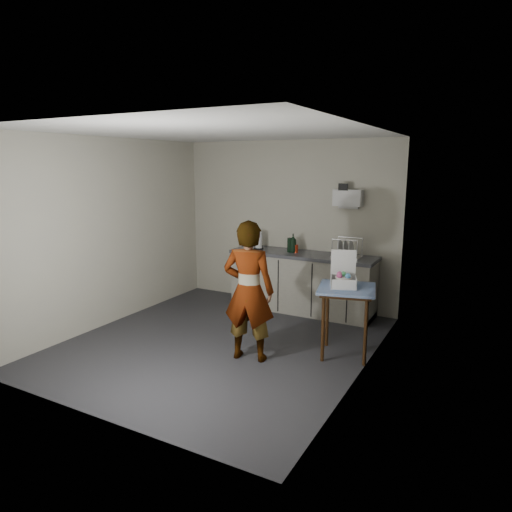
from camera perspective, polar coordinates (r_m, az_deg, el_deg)
The scene contains 15 objects.
ground at distance 5.93m, azimuth -4.44°, elevation -10.75°, with size 4.00×4.00×0.00m, color #27262B.
wall_back at distance 7.30m, azimuth 3.91°, elevation 4.05°, with size 3.60×0.02×2.60m, color beige.
wall_right at distance 4.85m, azimuth 13.41°, elevation -0.01°, with size 0.02×4.00×2.60m, color beige.
wall_left at distance 6.70m, azimuth -17.60°, elevation 2.88°, with size 0.02×4.00×2.60m, color beige.
ceiling at distance 5.50m, azimuth -4.87°, elevation 15.14°, with size 3.60×4.00×0.01m, color white.
kitchen_counter at distance 7.05m, azimuth 5.79°, elevation -3.49°, with size 2.24×0.62×0.91m.
wall_shelf at distance 6.84m, azimuth 11.41°, elevation 7.11°, with size 0.42×0.18×0.37m.
side_table at distance 5.42m, azimuth 11.25°, elevation -4.96°, with size 0.78×0.78×0.83m.
standing_man at distance 5.21m, azimuth -0.93°, elevation -4.41°, with size 0.59×0.39×1.63m, color #B2A593.
soap_bottle at distance 6.95m, azimuth 4.65°, elevation 1.61°, with size 0.11×0.11×0.29m, color black.
soda_can at distance 6.96m, azimuth 5.02°, elevation 0.93°, with size 0.06×0.06×0.12m, color #B92C12.
dark_bottle at distance 6.98m, azimuth 4.20°, elevation 1.38°, with size 0.06×0.06×0.22m, color black.
paper_towel at distance 7.23m, azimuth 0.34°, elevation 1.96°, with size 0.16×0.16×0.28m.
dish_rack at distance 6.70m, azimuth 11.23°, elevation 0.37°, with size 0.41×0.30×0.28m.
bakery_box at distance 5.41m, azimuth 10.85°, elevation -2.80°, with size 0.38×0.38×0.41m.
Camera 1 is at (3.00, -4.60, 2.24)m, focal length 32.00 mm.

